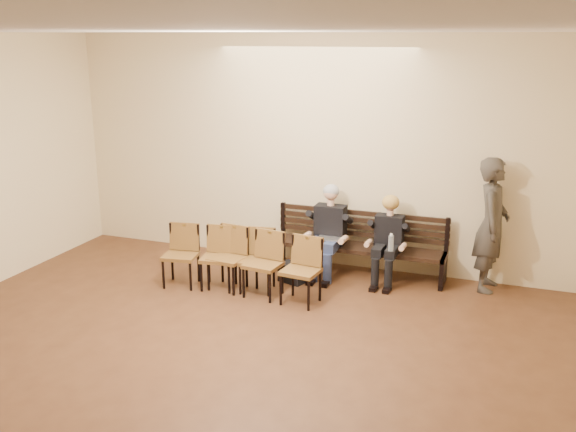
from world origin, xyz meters
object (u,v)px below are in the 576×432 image
water_bottle (391,251)px  bag (293,273)px  laptop (329,240)px  chair_row_front (218,258)px  bench (357,260)px  seated_woman (387,244)px  passerby (493,215)px  seated_man (328,231)px  chair_row_back (263,265)px

water_bottle → bag: (-1.37, -0.20, -0.44)m
laptop → chair_row_front: size_ratio=0.21×
laptop → water_bottle: bearing=-22.8°
bench → chair_row_front: size_ratio=1.65×
bench → seated_woman: bearing=-14.4°
bench → passerby: bearing=3.1°
seated_man → passerby: passerby is taller
seated_man → bag: 0.82m
seated_woman → chair_row_front: (-2.18, -1.06, -0.14)m
laptop → water_bottle: size_ratio=1.35×
passerby → bag: bearing=107.4°
bag → chair_row_front: chair_row_front is taller
bag → passerby: 2.91m
chair_row_back → seated_man: bearing=68.3°
bench → seated_man: (-0.42, -0.12, 0.44)m
laptop → passerby: bearing=-4.1°
seated_woman → passerby: size_ratio=0.53×
bench → bag: (-0.80, -0.61, -0.09)m
seated_man → laptop: bearing=-68.6°
bench → bag: bearing=-142.7°
chair_row_back → laptop: bearing=63.5°
laptop → chair_row_back: bearing=-135.7°
passerby → seated_man: bearing=98.0°
passerby → chair_row_front: passerby is taller
bench → seated_woman: 0.59m
seated_woman → passerby: 1.50m
seated_man → seated_woman: 0.89m
bag → bench: bearing=37.3°
laptop → water_bottle: 0.96m
passerby → bench: bearing=95.6°
laptop → passerby: (2.23, 0.34, 0.51)m
laptop → passerby: passerby is taller
bag → seated_woman: bearing=21.2°
bag → laptop: bearing=40.7°
seated_woman → water_bottle: bearing=-70.1°
seated_man → seated_woman: seated_man is taller
laptop → bag: laptop is taller
chair_row_back → bench: bearing=56.9°
seated_man → chair_row_front: seated_man is taller
bag → chair_row_front: bearing=-147.7°
chair_row_front → laptop: bearing=25.5°
bag → water_bottle: bearing=8.4°
chair_row_back → seated_woman: bearing=43.3°
water_bottle → chair_row_front: (-2.28, -0.78, -0.14)m
bench → passerby: size_ratio=1.20×
water_bottle → bag: size_ratio=0.68×
bench → seated_woman: size_ratio=2.26×
seated_man → bench: bearing=15.9°
chair_row_front → chair_row_back: size_ratio=0.98×
seated_woman → passerby: bearing=9.0°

